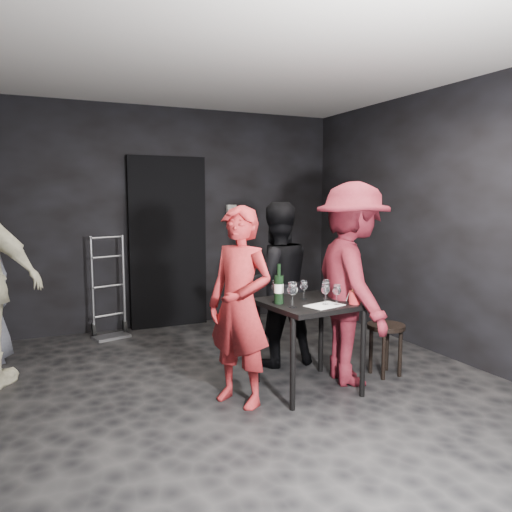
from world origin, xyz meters
name	(u,v)px	position (x,y,z in m)	size (l,w,h in m)	color
floor	(245,395)	(0.00, 0.00, 0.00)	(4.50, 5.00, 0.02)	black
ceiling	(244,51)	(0.00, 0.00, 2.70)	(4.50, 5.00, 0.02)	silver
wall_back	(166,218)	(0.00, 2.50, 1.35)	(4.50, 0.04, 2.70)	black
wall_right	(458,224)	(2.25, 0.00, 1.35)	(0.04, 5.00, 2.70)	black
doorway	(168,242)	(0.00, 2.44, 1.05)	(0.95, 0.10, 2.10)	black
wallbox_upper	(231,209)	(0.85, 2.45, 1.45)	(0.12, 0.06, 0.12)	#B7B7B2
wallbox_lower	(246,213)	(1.05, 2.45, 1.40)	(0.10, 0.06, 0.14)	#B7B7B2
hand_truck	(110,318)	(-0.75, 2.24, 0.22)	(0.39, 0.33, 1.17)	#B2B2B7
tasting_table	(309,313)	(0.54, -0.09, 0.65)	(0.72, 0.72, 0.75)	black
stool	(386,335)	(1.35, -0.09, 0.37)	(0.34, 0.34, 0.47)	black
server_red	(240,303)	(-0.09, -0.12, 0.79)	(0.58, 0.38, 1.59)	#A42225
woman_black	(276,280)	(0.59, 0.61, 0.81)	(0.79, 0.43, 1.63)	black
man_maroon	(352,268)	(0.97, -0.08, 1.00)	(1.30, 0.60, 2.01)	maroon
tasting_mat	(324,305)	(0.57, -0.29, 0.75)	(0.29, 0.19, 0.00)	white
wine_glass_a	(293,293)	(0.31, -0.24, 0.86)	(0.08, 0.08, 0.22)	white
wine_glass_b	(276,290)	(0.27, -0.02, 0.85)	(0.08, 0.08, 0.20)	white
wine_glass_c	(304,289)	(0.54, -0.01, 0.84)	(0.07, 0.07, 0.18)	white
wine_glass_d	(325,293)	(0.59, -0.26, 0.85)	(0.07, 0.07, 0.19)	white
wine_glass_e	(337,294)	(0.67, -0.30, 0.84)	(0.07, 0.07, 0.18)	white
wine_glass_f	(326,288)	(0.73, -0.05, 0.84)	(0.07, 0.07, 0.18)	white
wine_bottle	(279,288)	(0.27, -0.06, 0.87)	(0.08, 0.08, 0.32)	black
breadstick_cup	(355,288)	(0.83, -0.33, 0.88)	(0.09, 0.09, 0.29)	#A82023
reserved_card	(346,295)	(0.85, -0.17, 0.79)	(0.07, 0.12, 0.09)	white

